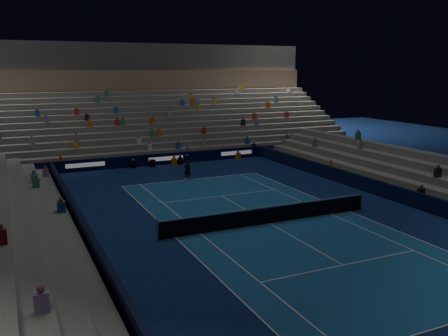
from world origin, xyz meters
name	(u,v)px	position (x,y,z in m)	size (l,w,h in m)	color
ground	(269,223)	(0.00, 0.00, 0.00)	(90.00, 90.00, 0.00)	#0D1F4E
court_surface	(269,223)	(0.00, 0.00, 0.01)	(10.97, 23.77, 0.01)	#19538E
sponsor_barrier_far	(166,159)	(0.00, 18.50, 0.50)	(44.00, 0.25, 1.00)	black
sponsor_barrier_east	(402,196)	(9.70, 0.00, 0.50)	(0.25, 37.00, 1.00)	black
sponsor_barrier_west	(90,240)	(-9.70, 0.00, 0.50)	(0.25, 37.00, 1.00)	black
grandstand_main	(137,117)	(0.00, 27.90, 3.38)	(44.00, 15.20, 11.20)	slate
grandstand_east	(443,184)	(13.17, 0.00, 0.92)	(5.00, 37.00, 2.50)	slate
grandstand_west	(8,243)	(-13.17, 0.00, 0.92)	(5.00, 37.00, 2.50)	slate
tennis_net	(269,215)	(0.00, 0.00, 0.50)	(12.90, 0.10, 1.10)	#B2B2B7
tennis_player	(187,170)	(-0.35, 11.97, 0.77)	(0.56, 0.37, 1.54)	black
broadcast_camera	(152,163)	(-1.38, 17.94, 0.31)	(0.48, 0.92, 0.60)	black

